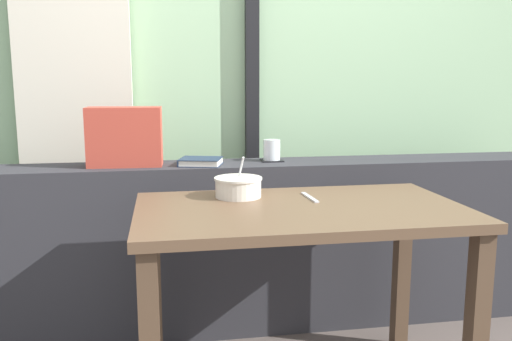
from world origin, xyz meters
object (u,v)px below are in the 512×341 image
soup_bowl (238,187)px  closed_book (200,162)px  coaster_square (272,160)px  juice_glass (272,151)px  throw_pillow (125,137)px  breakfast_table (300,238)px  fork_utensil (310,197)px

soup_bowl → closed_book: bearing=106.6°
coaster_square → soup_bowl: 0.51m
coaster_square → closed_book: 0.35m
juice_glass → soup_bowl: juice_glass is taller
coaster_square → throw_pillow: bearing=-177.2°
breakfast_table → juice_glass: (0.03, 0.65, 0.23)m
breakfast_table → coaster_square: 0.67m
juice_glass → fork_utensil: 0.53m
closed_book → throw_pillow: (-0.33, 0.03, 0.11)m
breakfast_table → fork_utensil: fork_utensil is taller
throw_pillow → closed_book: bearing=-5.8°
juice_glass → throw_pillow: throw_pillow is taller
juice_glass → soup_bowl: bearing=-116.1°
breakfast_table → juice_glass: bearing=87.7°
breakfast_table → coaster_square: coaster_square is taller
coaster_square → closed_book: size_ratio=0.46×
throw_pillow → juice_glass: bearing=2.8°
breakfast_table → juice_glass: 0.69m
fork_utensil → closed_book: bearing=126.9°
juice_glass → fork_utensil: size_ratio=0.56×
soup_bowl → fork_utensil: 0.27m
juice_glass → closed_book: size_ratio=0.45×
closed_book → soup_bowl: soup_bowl is taller
breakfast_table → soup_bowl: size_ratio=6.32×
breakfast_table → throw_pillow: 0.94m
throw_pillow → fork_utensil: size_ratio=1.88×
closed_book → throw_pillow: throw_pillow is taller
juice_glass → coaster_square: bearing=0.0°
breakfast_table → fork_utensil: (0.07, 0.13, 0.12)m
soup_bowl → fork_utensil: soup_bowl is taller
breakfast_table → fork_utensil: 0.19m
juice_glass → throw_pillow: 0.67m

